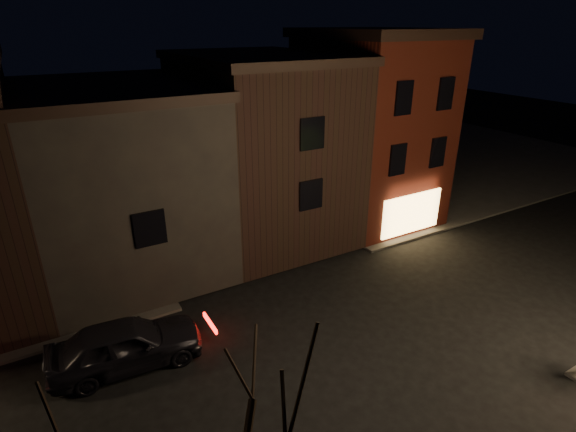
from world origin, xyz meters
The scene contains 6 objects.
ground centered at (0.00, 0.00, 0.00)m, with size 120.00×120.00×0.00m, color black.
sidewalk_far_right centered at (20.00, 20.00, 0.06)m, with size 30.00×30.00×0.12m, color #2D2B28.
corner_building centered at (8.00, 9.47, 5.40)m, with size 6.50×8.50×10.50m.
row_building_a centered at (1.50, 10.50, 4.83)m, with size 7.30×10.30×9.40m.
row_building_b centered at (-5.75, 10.50, 4.33)m, with size 7.80×10.30×8.40m.
parked_car_a centered at (-7.56, 2.87, 0.86)m, with size 2.03×5.04×1.72m, color black.
Camera 1 is at (-8.92, -10.50, 10.91)m, focal length 28.00 mm.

